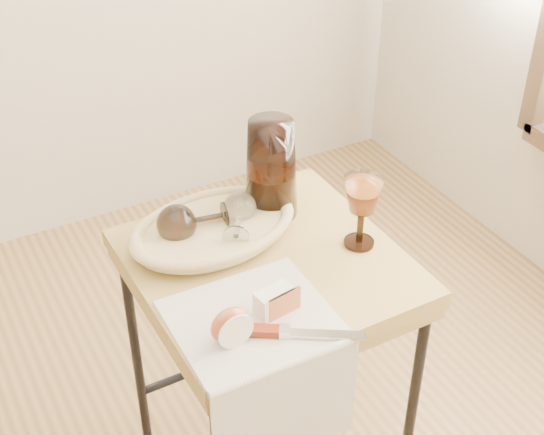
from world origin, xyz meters
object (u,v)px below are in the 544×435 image
tea_towel (253,320)px  wine_goblet (361,212)px  goblet_lying_b (238,220)px  table_knife (289,331)px  bread_basket (214,232)px  apple_half (230,325)px  pitcher (271,168)px  side_table (268,375)px  goblet_lying_a (197,220)px

tea_towel → wine_goblet: 0.34m
goblet_lying_b → table_knife: (-0.05, -0.32, -0.03)m
tea_towel → goblet_lying_b: 0.27m
bread_basket → apple_half: apple_half is taller
tea_towel → bread_basket: bread_basket is taller
wine_goblet → pitcher: bearing=118.7°
bread_basket → side_table: bearing=-63.9°
goblet_lying_a → pitcher: (0.19, 0.02, 0.06)m
table_knife → bread_basket: bearing=120.8°
side_table → tea_towel: bearing=-126.5°
tea_towel → apple_half: apple_half is taller
goblet_lying_a → goblet_lying_b: 0.09m
bread_basket → wine_goblet: bearing=-36.0°
side_table → apple_half: size_ratio=8.87×
bread_basket → table_knife: bearing=-96.0°
bread_basket → table_knife: bread_basket is taller
goblet_lying_a → goblet_lying_b: size_ratio=1.15×
tea_towel → goblet_lying_b: (0.09, 0.25, 0.05)m
bread_basket → pitcher: 0.19m
goblet_lying_a → apple_half: goblet_lying_a is taller
side_table → wine_goblet: 0.47m
tea_towel → wine_goblet: size_ratio=1.77×
bread_basket → goblet_lying_b: goblet_lying_b is taller
pitcher → apple_half: size_ratio=3.49×
tea_towel → bread_basket: (0.04, 0.27, 0.02)m
goblet_lying_b → table_knife: goblet_lying_b is taller
goblet_lying_b → wine_goblet: size_ratio=0.72×
tea_towel → goblet_lying_b: size_ratio=2.48×
side_table → table_knife: table_knife is taller
tea_towel → wine_goblet: bearing=19.8°
wine_goblet → apple_half: (-0.37, -0.14, -0.04)m
bread_basket → goblet_lying_a: size_ratio=2.41×
pitcher → goblet_lying_a: bearing=165.8°
tea_towel → wine_goblet: wine_goblet is taller
goblet_lying_b → apple_half: size_ratio=1.56×
side_table → table_knife: (-0.07, -0.22, 0.36)m
table_knife → pitcher: bearing=97.8°
apple_half → wine_goblet: bearing=15.7°
wine_goblet → table_knife: wine_goblet is taller
goblet_lying_a → wine_goblet: (0.30, -0.17, 0.03)m
tea_towel → goblet_lying_b: goblet_lying_b is taller
tea_towel → bread_basket: bearing=81.5°
pitcher → table_knife: bearing=-134.9°
tea_towel → wine_goblet: (0.31, 0.11, 0.08)m
goblet_lying_a → wine_goblet: bearing=158.8°
side_table → goblet_lying_a: goblet_lying_a is taller
side_table → goblet_lying_a: (-0.10, 0.13, 0.40)m
bread_basket → goblet_lying_b: bearing=-27.3°
tea_towel → pitcher: 0.38m
pitcher → table_knife: (-0.16, -0.37, -0.10)m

